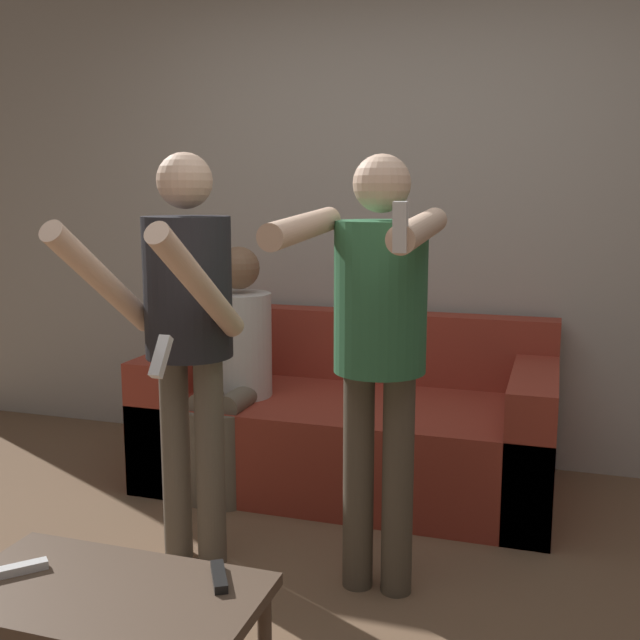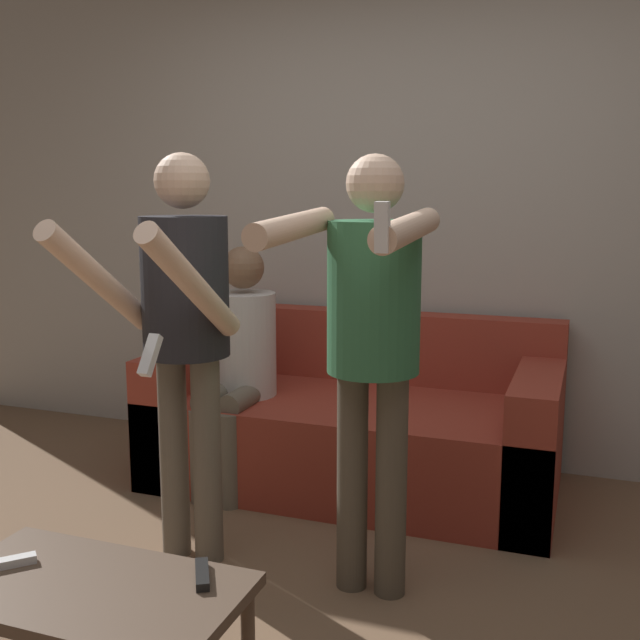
{
  "view_description": "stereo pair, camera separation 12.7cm",
  "coord_description": "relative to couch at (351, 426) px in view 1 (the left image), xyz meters",
  "views": [
    {
      "loc": [
        0.75,
        -1.96,
        1.41
      ],
      "look_at": [
        -0.18,
        0.95,
        0.89
      ],
      "focal_mm": 42.0,
      "sensor_mm": 36.0,
      "label": 1
    },
    {
      "loc": [
        0.87,
        -1.92,
        1.41
      ],
      "look_at": [
        -0.18,
        0.95,
        0.89
      ],
      "focal_mm": 42.0,
      "sensor_mm": 36.0,
      "label": 2
    }
  ],
  "objects": [
    {
      "name": "wall_back",
      "position": [
        0.18,
        0.5,
        1.07
      ],
      "size": [
        6.4,
        0.06,
        2.7
      ],
      "color": "#B7B2A8",
      "rests_on": "ground_plane"
    },
    {
      "name": "couch",
      "position": [
        0.0,
        0.0,
        0.0
      ],
      "size": [
        1.92,
        0.93,
        0.8
      ],
      "color": "#9E3828",
      "rests_on": "ground_plane"
    },
    {
      "name": "person_standing_left",
      "position": [
        -0.36,
        -0.98,
        0.68
      ],
      "size": [
        0.44,
        0.73,
        1.55
      ],
      "color": "#6B6051",
      "rests_on": "ground_plane"
    },
    {
      "name": "person_standing_right",
      "position": [
        0.36,
        -0.98,
        0.68
      ],
      "size": [
        0.44,
        0.73,
        1.53
      ],
      "color": "brown",
      "rests_on": "ground_plane"
    },
    {
      "name": "person_seated",
      "position": [
        -0.51,
        -0.22,
        0.36
      ],
      "size": [
        0.31,
        0.53,
        1.16
      ],
      "color": "#6B6051",
      "rests_on": "ground_plane"
    },
    {
      "name": "coffee_table",
      "position": [
        -0.17,
        -1.82,
        0.04
      ],
      "size": [
        0.83,
        0.46,
        0.36
      ],
      "color": "brown",
      "rests_on": "ground_plane"
    },
    {
      "name": "remote_near",
      "position": [
        -0.46,
        -1.82,
        0.1
      ],
      "size": [
        0.13,
        0.13,
        0.02
      ],
      "color": "white",
      "rests_on": "coffee_table"
    },
    {
      "name": "remote_far",
      "position": [
        0.09,
        -1.69,
        0.1
      ],
      "size": [
        0.11,
        0.15,
        0.02
      ],
      "color": "black",
      "rests_on": "coffee_table"
    }
  ]
}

